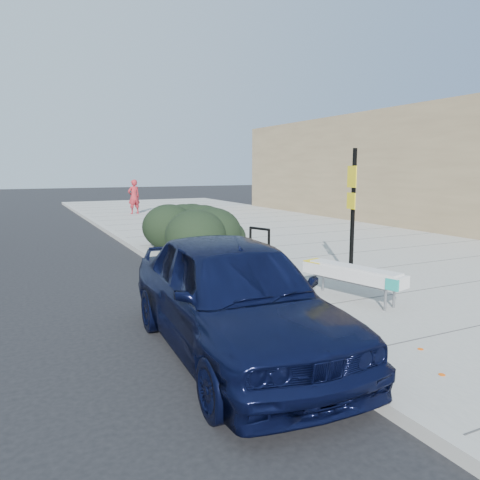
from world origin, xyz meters
The scene contains 9 objects.
ground centered at (0.00, 0.00, 0.00)m, with size 120.00×120.00×0.00m, color black.
sidewalk_near centered at (5.60, 5.00, 0.07)m, with size 11.20×50.00×0.15m, color gray.
curb_near centered at (0.00, 5.00, 0.08)m, with size 0.22×50.00×0.17m, color #9E9E99.
bench centered at (2.14, 0.06, 0.65)m, with size 0.94×2.15×0.63m.
bike_rack centered at (2.04, 3.50, 0.75)m, with size 0.27×0.65×1.00m.
sign_post centered at (3.19, 1.39, 1.78)m, with size 0.12×0.33×2.89m.
hedge centered at (1.50, 6.63, 0.93)m, with size 2.09×4.18×1.57m, color black.
sedan_navy centered at (-0.80, -0.94, 0.85)m, with size 2.00×4.98×1.70m, color black.
pedestrian centered at (2.56, 18.78, 1.08)m, with size 0.68×0.45×1.86m, color maroon.
Camera 1 is at (-3.52, -6.69, 2.61)m, focal length 35.00 mm.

